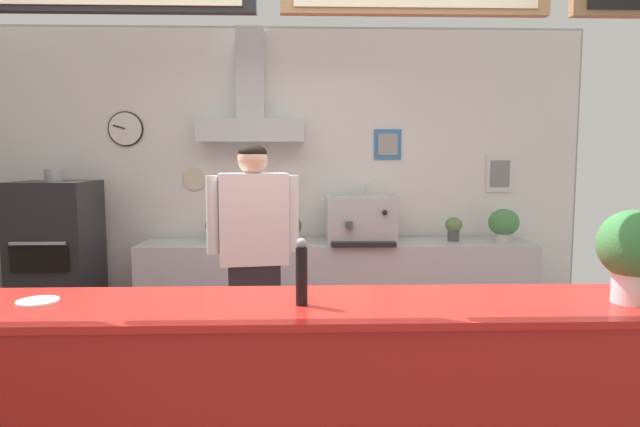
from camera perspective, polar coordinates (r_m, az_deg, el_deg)
back_wall_assembly at (r=4.95m, az=-3.67°, el=4.34°), size 5.40×2.79×2.78m
service_counter at (r=2.50m, az=-5.29°, el=-20.41°), size 4.20×0.62×1.01m
back_prep_counter at (r=4.87m, az=1.75°, el=-8.16°), size 3.38×0.55×0.88m
pizza_oven at (r=5.11m, az=-25.55°, el=-4.90°), size 0.61×0.65×1.52m
shop_worker at (r=3.64m, az=-6.88°, el=-5.30°), size 0.59×0.29×1.70m
espresso_machine at (r=4.75m, az=4.22°, el=-0.64°), size 0.59×0.52×0.40m
potted_rosemary at (r=5.07m, az=18.51°, el=-0.98°), size 0.26×0.26×0.28m
potted_sage at (r=4.83m, az=-10.70°, el=-1.34°), size 0.19×0.19×0.23m
potted_oregano at (r=4.96m, az=13.68°, el=-1.40°), size 0.15×0.15×0.21m
potted_basil at (r=4.74m, az=-3.29°, el=-1.41°), size 0.23×0.23×0.24m
pepper_grinder at (r=2.25m, az=-1.92°, el=-6.09°), size 0.05×0.05×0.28m
basil_vase at (r=2.62m, az=29.75°, el=-3.44°), size 0.29×0.29×0.39m
condiment_plate at (r=2.60m, az=-27.22°, el=-8.11°), size 0.17×0.17×0.01m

